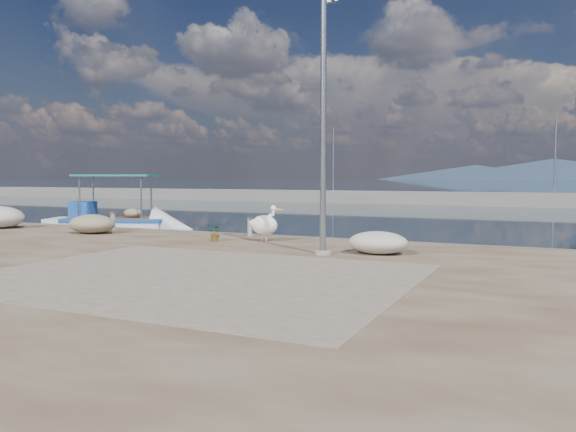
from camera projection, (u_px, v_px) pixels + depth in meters
The scene contains 14 objects.
ground at pixel (228, 273), 15.01m from camera, with size 1400.00×1400.00×0.00m, color #162635.
quay at pixel (44, 313), 9.57m from camera, with size 44.00×22.00×0.50m, color #4D3521.
quay_patch at pixel (194, 275), 11.84m from camera, with size 9.00×7.00×0.01m, color gray.
breakwater at pixel (457, 199), 51.08m from camera, with size 120.00×2.20×7.50m.
mountains at pixel (548, 170), 599.41m from camera, with size 370.00×280.00×22.00m.
boat_left at pixel (116, 226), 26.66m from camera, with size 6.85×4.49×3.14m.
pelican at pixel (265, 224), 18.00m from camera, with size 1.21×0.59×1.18m.
lamp_post at pixel (324, 131), 14.83m from camera, with size 0.44×0.96×7.00m.
bollard_near at pixel (250, 226), 19.64m from camera, with size 0.22×0.22×0.67m.
bollard_far at pixel (113, 220), 21.58m from camera, with size 0.24×0.24×0.74m.
potted_plant at pixel (216, 234), 18.11m from camera, with size 0.45×0.39×0.50m, color #33722D.
net_pile_b at pixel (92, 224), 20.64m from camera, with size 1.80×1.40×0.70m, color tan.
net_pile_a at pixel (0, 217), 22.83m from camera, with size 2.15×1.56×0.88m, color beige.
net_pile_d at pixel (378, 243), 15.13m from camera, with size 1.63×1.22×0.61m, color beige.
Camera 1 is at (7.78, -12.77, 2.58)m, focal length 35.00 mm.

